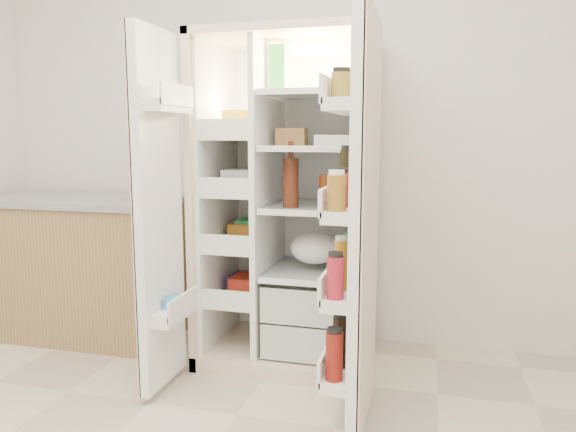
# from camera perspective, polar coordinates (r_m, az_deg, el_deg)

# --- Properties ---
(wall_back) EXTENTS (4.00, 0.02, 2.70)m
(wall_back) POSITION_cam_1_polar(r_m,az_deg,el_deg) (3.41, 0.87, 9.83)
(wall_back) COLOR white
(wall_back) RESTS_ON floor
(refrigerator) EXTENTS (0.92, 0.70, 1.80)m
(refrigerator) POSITION_cam_1_polar(r_m,az_deg,el_deg) (3.09, 0.61, -1.31)
(refrigerator) COLOR beige
(refrigerator) RESTS_ON floor
(freezer_door) EXTENTS (0.15, 0.40, 1.72)m
(freezer_door) POSITION_cam_1_polar(r_m,az_deg,el_deg) (2.70, -13.31, 0.25)
(freezer_door) COLOR white
(freezer_door) RESTS_ON floor
(fridge_door) EXTENTS (0.17, 0.58, 1.72)m
(fridge_door) POSITION_cam_1_polar(r_m,az_deg,el_deg) (2.31, 7.50, -1.35)
(fridge_door) COLOR white
(fridge_door) RESTS_ON floor
(kitchen_counter) EXTENTS (1.22, 0.65, 0.88)m
(kitchen_counter) POSITION_cam_1_polar(r_m,az_deg,el_deg) (3.72, -20.37, -4.91)
(kitchen_counter) COLOR #9C7B4E
(kitchen_counter) RESTS_ON floor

